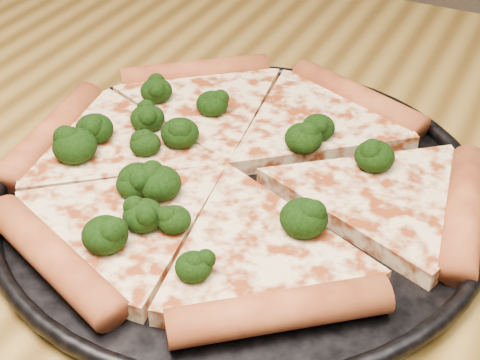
% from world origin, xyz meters
% --- Properties ---
extents(dining_table, '(1.20, 0.90, 0.75)m').
position_xyz_m(dining_table, '(0.00, 0.00, 0.66)').
color(dining_table, olive).
rests_on(dining_table, ground).
extents(pizza_pan, '(0.39, 0.39, 0.02)m').
position_xyz_m(pizza_pan, '(0.03, 0.01, 0.76)').
color(pizza_pan, black).
rests_on(pizza_pan, dining_table).
extents(pizza, '(0.38, 0.37, 0.03)m').
position_xyz_m(pizza, '(0.02, 0.02, 0.77)').
color(pizza, beige).
rests_on(pizza, pizza_pan).
extents(broccoli_florets, '(0.25, 0.22, 0.03)m').
position_xyz_m(broccoli_florets, '(-0.01, -0.00, 0.78)').
color(broccoli_florets, black).
rests_on(broccoli_florets, pizza).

